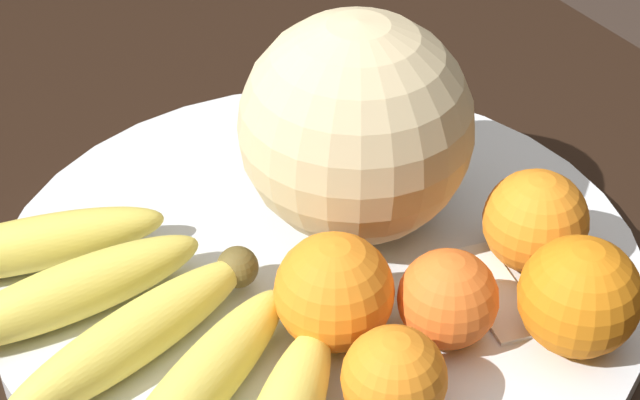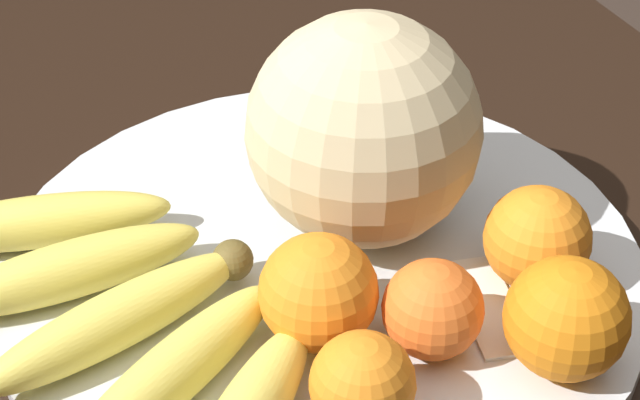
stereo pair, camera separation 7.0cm
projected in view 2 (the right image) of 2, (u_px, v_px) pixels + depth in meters
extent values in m
cube|color=black|center=(232.00, 258.00, 0.79)|extent=(1.50, 0.93, 0.04)
cube|color=black|center=(334.00, 127.00, 1.63)|extent=(0.07, 0.07, 0.74)
cylinder|color=silver|center=(320.00, 267.00, 0.74)|extent=(0.45, 0.45, 0.02)
torus|color=#47382D|center=(320.00, 264.00, 0.74)|extent=(0.45, 0.45, 0.01)
sphere|color=beige|center=(364.00, 130.00, 0.72)|extent=(0.16, 0.16, 0.16)
sphere|color=brown|center=(233.00, 260.00, 0.70)|extent=(0.03, 0.03, 0.03)
ellipsoid|color=#E5D156|center=(40.00, 222.00, 0.73)|extent=(0.07, 0.18, 0.04)
ellipsoid|color=#E5D156|center=(72.00, 269.00, 0.69)|extent=(0.05, 0.18, 0.04)
ellipsoid|color=#E5D156|center=(116.00, 320.00, 0.66)|extent=(0.09, 0.19, 0.04)
ellipsoid|color=#E5D156|center=(173.00, 373.00, 0.62)|extent=(0.12, 0.17, 0.04)
sphere|color=orange|center=(433.00, 309.00, 0.65)|extent=(0.06, 0.06, 0.06)
sphere|color=orange|center=(537.00, 239.00, 0.70)|extent=(0.07, 0.07, 0.07)
sphere|color=orange|center=(318.00, 292.00, 0.65)|extent=(0.07, 0.07, 0.07)
sphere|color=orange|center=(566.00, 318.00, 0.63)|extent=(0.08, 0.08, 0.08)
sphere|color=orange|center=(363.00, 384.00, 0.60)|extent=(0.06, 0.06, 0.06)
cube|color=white|center=(488.00, 306.00, 0.69)|extent=(0.10, 0.05, 0.00)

